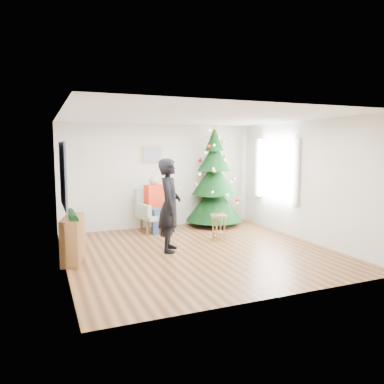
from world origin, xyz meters
name	(u,v)px	position (x,y,z in m)	size (l,w,h in m)	color
floor	(199,251)	(0.00, 0.00, 0.00)	(5.00, 5.00, 0.00)	brown
ceiling	(199,117)	(0.00, 0.00, 2.60)	(5.00, 5.00, 0.00)	white
wall_back	(160,176)	(0.00, 2.50, 1.30)	(5.00, 5.00, 0.00)	silver
wall_front	(275,203)	(0.00, -2.50, 1.30)	(5.00, 5.00, 0.00)	silver
wall_left	(62,191)	(-2.50, 0.00, 1.30)	(5.00, 5.00, 0.00)	silver
wall_right	(304,181)	(2.50, 0.00, 1.30)	(5.00, 5.00, 0.00)	silver
window_panel	(276,169)	(2.47, 1.00, 1.50)	(0.04, 1.30, 1.40)	white
curtains	(275,169)	(2.44, 1.00, 1.50)	(0.05, 1.75, 1.50)	white
christmas_tree	(214,180)	(1.34, 2.11, 1.18)	(1.45, 1.45, 2.63)	#3F2816
stool	(219,227)	(0.76, 0.66, 0.29)	(0.37, 0.37, 0.56)	brown
laptop	(219,214)	(0.76, 0.66, 0.57)	(0.31, 0.20, 0.02)	silver
armchair	(154,215)	(-0.28, 2.06, 0.38)	(0.93, 0.89, 1.02)	#95AC8A
seated_person	(156,203)	(-0.27, 2.01, 0.69)	(0.53, 0.69, 1.34)	navy
standing_man	(170,205)	(-0.52, 0.24, 0.91)	(0.66, 0.44, 1.82)	black
game_controller	(179,190)	(-0.33, 0.21, 1.21)	(0.04, 0.13, 0.04)	white
console	(73,239)	(-2.33, 0.31, 0.40)	(0.30, 1.00, 0.80)	brown
garland	(72,216)	(-2.33, 0.31, 0.82)	(0.14, 0.14, 0.90)	black
tapestry	(63,175)	(-2.46, 0.30, 1.55)	(0.03, 1.50, 1.15)	black
framed_picture	(152,154)	(-0.20, 2.46, 1.85)	(0.52, 0.05, 0.42)	tan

